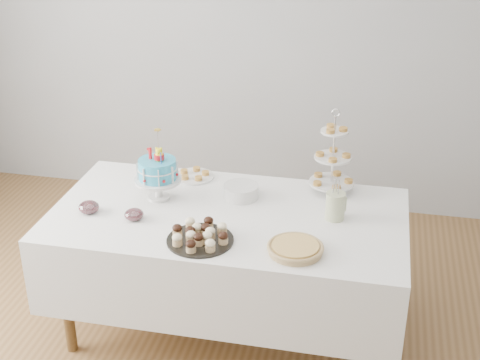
% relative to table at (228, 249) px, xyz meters
% --- Properties ---
extents(walls, '(5.04, 4.04, 2.70)m').
position_rel_table_xyz_m(walls, '(0.00, -0.30, 0.81)').
color(walls, '#96989B').
rests_on(walls, floor).
extents(table, '(1.92, 1.02, 0.77)m').
position_rel_table_xyz_m(table, '(0.00, 0.00, 0.00)').
color(table, white).
rests_on(table, floor).
extents(birthday_cake, '(0.27, 0.27, 0.41)m').
position_rel_table_xyz_m(birthday_cake, '(-0.42, 0.09, 0.34)').
color(birthday_cake, silver).
rests_on(birthday_cake, table).
extents(cupcake_tray, '(0.34, 0.34, 0.08)m').
position_rel_table_xyz_m(cupcake_tray, '(-0.07, -0.31, 0.26)').
color(cupcake_tray, black).
rests_on(cupcake_tray, table).
extents(pie, '(0.28, 0.28, 0.04)m').
position_rel_table_xyz_m(pie, '(0.41, -0.32, 0.25)').
color(pie, tan).
rests_on(pie, table).
extents(tiered_stand, '(0.26, 0.26, 0.50)m').
position_rel_table_xyz_m(tiered_stand, '(0.52, 0.39, 0.44)').
color(tiered_stand, silver).
rests_on(tiered_stand, table).
extents(plate_stack, '(0.20, 0.20, 0.08)m').
position_rel_table_xyz_m(plate_stack, '(0.03, 0.20, 0.27)').
color(plate_stack, silver).
rests_on(plate_stack, table).
extents(pastry_plate, '(0.24, 0.24, 0.04)m').
position_rel_table_xyz_m(pastry_plate, '(-0.30, 0.40, 0.24)').
color(pastry_plate, silver).
rests_on(pastry_plate, table).
extents(jam_bowl_a, '(0.10, 0.10, 0.06)m').
position_rel_table_xyz_m(jam_bowl_a, '(-0.47, -0.17, 0.26)').
color(jam_bowl_a, silver).
rests_on(jam_bowl_a, table).
extents(jam_bowl_b, '(0.11, 0.11, 0.07)m').
position_rel_table_xyz_m(jam_bowl_b, '(-0.74, -0.15, 0.26)').
color(jam_bowl_b, silver).
rests_on(jam_bowl_b, table).
extents(utensil_pitcher, '(0.11, 0.10, 0.23)m').
position_rel_table_xyz_m(utensil_pitcher, '(0.57, 0.06, 0.31)').
color(utensil_pitcher, beige).
rests_on(utensil_pitcher, table).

